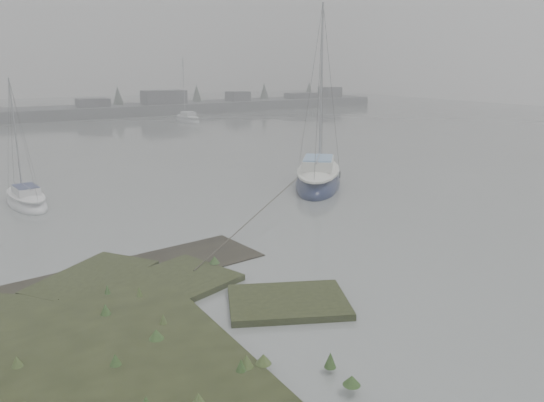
% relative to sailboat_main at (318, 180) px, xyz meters
% --- Properties ---
extents(ground, '(160.00, 160.00, 0.00)m').
position_rel_sailboat_main_xyz_m(ground, '(-10.93, 18.01, -0.35)').
color(ground, slate).
rests_on(ground, ground).
extents(far_shoreline, '(60.00, 8.00, 4.15)m').
position_rel_sailboat_main_xyz_m(far_shoreline, '(15.91, 49.91, 0.50)').
color(far_shoreline, '#4C4F51').
rests_on(far_shoreline, ground).
extents(sailboat_main, '(7.12, 7.75, 11.21)m').
position_rel_sailboat_main_xyz_m(sailboat_main, '(0.00, 0.00, 0.00)').
color(sailboat_main, '#0E1535').
rests_on(sailboat_main, ground).
extents(sailboat_white, '(2.12, 4.99, 6.83)m').
position_rel_sailboat_main_xyz_m(sailboat_white, '(-15.37, 4.19, -0.14)').
color(sailboat_white, silver).
rests_on(sailboat_white, ground).
extents(sailboat_far_b, '(1.97, 5.92, 8.34)m').
position_rel_sailboat_main_xyz_m(sailboat_far_b, '(7.42, 36.80, -0.09)').
color(sailboat_far_b, silver).
rests_on(sailboat_far_b, ground).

